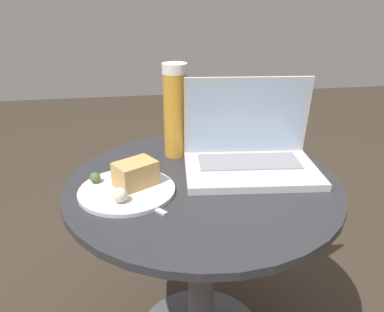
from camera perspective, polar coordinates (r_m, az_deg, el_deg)
name	(u,v)px	position (r m, az deg, el deg)	size (l,w,h in m)	color
table	(202,231)	(1.00, 1.51, -11.41)	(0.67, 0.67, 0.54)	#515156
napkin	(129,188)	(0.90, -9.55, -4.79)	(0.19, 0.16, 0.00)	#B7332D
laptop	(249,151)	(0.98, 8.74, 0.73)	(0.35, 0.25, 0.23)	silver
beer_glass	(175,111)	(1.03, -2.55, 6.91)	(0.07, 0.07, 0.26)	gold
snack_plate	(130,183)	(0.88, -9.48, -4.14)	(0.22, 0.22, 0.07)	silver
fork	(132,197)	(0.85, -9.09, -6.23)	(0.13, 0.15, 0.00)	silver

